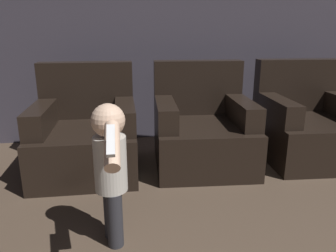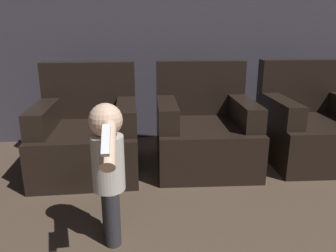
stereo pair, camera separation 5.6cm
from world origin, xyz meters
The scene contains 5 objects.
wall_back centered at (0.00, 4.50, 1.30)m, with size 8.40×0.05×2.60m.
armchair_left centered at (-0.89, 3.68, 0.31)m, with size 0.83×0.87×0.90m.
armchair_middle centered at (0.13, 3.68, 0.31)m, with size 0.88×0.92×0.90m.
armchair_right centered at (1.15, 3.68, 0.31)m, with size 0.88×0.91×0.90m.
person_toddler centered at (-0.65, 2.59, 0.48)m, with size 0.18×0.56×0.82m.
Camera 2 is at (-0.51, 0.92, 1.18)m, focal length 35.00 mm.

